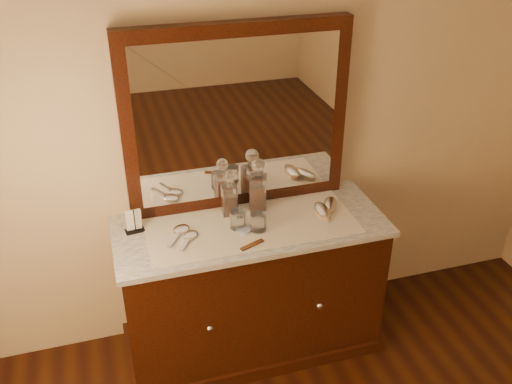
{
  "coord_description": "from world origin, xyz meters",
  "views": [
    {
      "loc": [
        -0.69,
        -0.45,
        2.48
      ],
      "look_at": [
        0.0,
        1.85,
        1.1
      ],
      "focal_mm": 39.59,
      "sensor_mm": 36.0,
      "label": 1
    }
  ],
  "objects_px": {
    "comb": "(252,245)",
    "decanter_right": "(258,189)",
    "napkin_rack": "(134,221)",
    "brush_far": "(330,206)",
    "mirror_frame": "(237,119)",
    "hand_mirror_inner": "(190,237)",
    "decanter_left": "(229,197)",
    "dresser_cabinet": "(251,289)",
    "hand_mirror_outer": "(180,231)",
    "pin_dish": "(243,230)",
    "brush_near": "(323,212)"
  },
  "relations": [
    {
      "from": "brush_near",
      "to": "decanter_left",
      "type": "bearing_deg",
      "value": 160.7
    },
    {
      "from": "pin_dish",
      "to": "comb",
      "type": "relative_size",
      "value": 0.58
    },
    {
      "from": "napkin_rack",
      "to": "brush_far",
      "type": "bearing_deg",
      "value": -5.19
    },
    {
      "from": "brush_far",
      "to": "napkin_rack",
      "type": "bearing_deg",
      "value": 174.81
    },
    {
      "from": "hand_mirror_outer",
      "to": "brush_near",
      "type": "bearing_deg",
      "value": -4.05
    },
    {
      "from": "hand_mirror_outer",
      "to": "hand_mirror_inner",
      "type": "distance_m",
      "value": 0.07
    },
    {
      "from": "brush_far",
      "to": "decanter_right",
      "type": "bearing_deg",
      "value": 160.69
    },
    {
      "from": "brush_far",
      "to": "hand_mirror_outer",
      "type": "distance_m",
      "value": 0.83
    },
    {
      "from": "decanter_left",
      "to": "decanter_right",
      "type": "distance_m",
      "value": 0.17
    },
    {
      "from": "decanter_left",
      "to": "decanter_right",
      "type": "bearing_deg",
      "value": 4.33
    },
    {
      "from": "comb",
      "to": "decanter_right",
      "type": "bearing_deg",
      "value": 46.73
    },
    {
      "from": "mirror_frame",
      "to": "brush_far",
      "type": "xyz_separation_m",
      "value": [
        0.46,
        -0.23,
        -0.47
      ]
    },
    {
      "from": "dresser_cabinet",
      "to": "decanter_right",
      "type": "relative_size",
      "value": 4.67
    },
    {
      "from": "decanter_left",
      "to": "brush_near",
      "type": "height_order",
      "value": "decanter_left"
    },
    {
      "from": "hand_mirror_outer",
      "to": "hand_mirror_inner",
      "type": "height_order",
      "value": "hand_mirror_outer"
    },
    {
      "from": "napkin_rack",
      "to": "hand_mirror_outer",
      "type": "bearing_deg",
      "value": -21.94
    },
    {
      "from": "napkin_rack",
      "to": "pin_dish",
      "type": "bearing_deg",
      "value": -17.19
    },
    {
      "from": "decanter_left",
      "to": "dresser_cabinet",
      "type": "bearing_deg",
      "value": -58.56
    },
    {
      "from": "hand_mirror_inner",
      "to": "decanter_left",
      "type": "bearing_deg",
      "value": 34.41
    },
    {
      "from": "brush_near",
      "to": "hand_mirror_outer",
      "type": "bearing_deg",
      "value": 175.95
    },
    {
      "from": "dresser_cabinet",
      "to": "brush_near",
      "type": "bearing_deg",
      "value": -5.04
    },
    {
      "from": "comb",
      "to": "hand_mirror_inner",
      "type": "bearing_deg",
      "value": 130.02
    },
    {
      "from": "mirror_frame",
      "to": "brush_near",
      "type": "bearing_deg",
      "value": -35.38
    },
    {
      "from": "dresser_cabinet",
      "to": "mirror_frame",
      "type": "xyz_separation_m",
      "value": [
        0.0,
        0.25,
        0.94
      ]
    },
    {
      "from": "brush_far",
      "to": "brush_near",
      "type": "bearing_deg",
      "value": -143.65
    },
    {
      "from": "hand_mirror_outer",
      "to": "decanter_right",
      "type": "bearing_deg",
      "value": 15.18
    },
    {
      "from": "decanter_left",
      "to": "decanter_right",
      "type": "height_order",
      "value": "decanter_right"
    },
    {
      "from": "dresser_cabinet",
      "to": "comb",
      "type": "relative_size",
      "value": 10.3
    },
    {
      "from": "mirror_frame",
      "to": "hand_mirror_inner",
      "type": "relative_size",
      "value": 6.52
    },
    {
      "from": "dresser_cabinet",
      "to": "comb",
      "type": "xyz_separation_m",
      "value": [
        -0.05,
        -0.2,
        0.45
      ]
    },
    {
      "from": "brush_far",
      "to": "hand_mirror_outer",
      "type": "xyz_separation_m",
      "value": [
        -0.83,
        0.01,
        -0.01
      ]
    },
    {
      "from": "brush_near",
      "to": "hand_mirror_inner",
      "type": "height_order",
      "value": "brush_near"
    },
    {
      "from": "decanter_left",
      "to": "pin_dish",
      "type": "bearing_deg",
      "value": -82.57
    },
    {
      "from": "brush_near",
      "to": "brush_far",
      "type": "height_order",
      "value": "brush_near"
    },
    {
      "from": "brush_far",
      "to": "mirror_frame",
      "type": "bearing_deg",
      "value": 153.17
    },
    {
      "from": "pin_dish",
      "to": "hand_mirror_outer",
      "type": "height_order",
      "value": "hand_mirror_outer"
    },
    {
      "from": "napkin_rack",
      "to": "mirror_frame",
      "type": "bearing_deg",
      "value": 12.95
    },
    {
      "from": "brush_near",
      "to": "hand_mirror_inner",
      "type": "xyz_separation_m",
      "value": [
        -0.73,
        -0.01,
        -0.02
      ]
    },
    {
      "from": "comb",
      "to": "brush_near",
      "type": "bearing_deg",
      "value": -1.85
    },
    {
      "from": "hand_mirror_outer",
      "to": "pin_dish",
      "type": "bearing_deg",
      "value": -13.74
    },
    {
      "from": "napkin_rack",
      "to": "decanter_left",
      "type": "bearing_deg",
      "value": 2.55
    },
    {
      "from": "decanter_left",
      "to": "brush_far",
      "type": "distance_m",
      "value": 0.56
    },
    {
      "from": "hand_mirror_outer",
      "to": "mirror_frame",
      "type": "bearing_deg",
      "value": 31.16
    },
    {
      "from": "brush_near",
      "to": "mirror_frame",
      "type": "bearing_deg",
      "value": 144.62
    },
    {
      "from": "comb",
      "to": "decanter_right",
      "type": "xyz_separation_m",
      "value": [
        0.13,
        0.34,
        0.11
      ]
    },
    {
      "from": "pin_dish",
      "to": "decanter_left",
      "type": "xyz_separation_m",
      "value": [
        -0.02,
        0.19,
        0.09
      ]
    },
    {
      "from": "comb",
      "to": "brush_near",
      "type": "xyz_separation_m",
      "value": [
        0.44,
        0.16,
        0.02
      ]
    },
    {
      "from": "decanter_right",
      "to": "brush_far",
      "type": "height_order",
      "value": "decanter_right"
    },
    {
      "from": "decanter_left",
      "to": "hand_mirror_outer",
      "type": "relative_size",
      "value": 1.27
    },
    {
      "from": "decanter_right",
      "to": "napkin_rack",
      "type": "bearing_deg",
      "value": -177.02
    }
  ]
}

